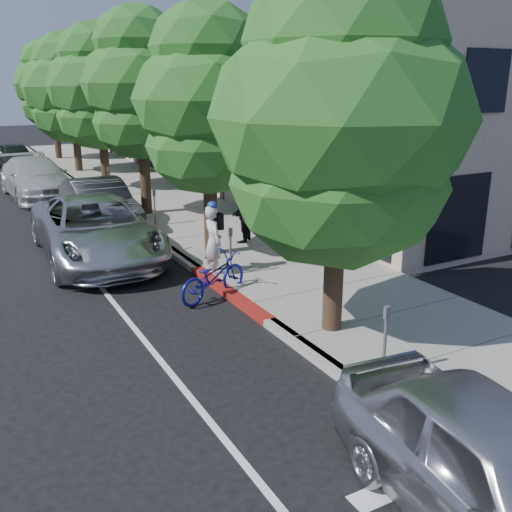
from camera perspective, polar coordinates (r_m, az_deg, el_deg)
ground at (r=13.13m, az=-0.83°, el=-5.36°), size 120.00×120.00×0.00m
sidewalk at (r=20.94m, az=-5.46°, el=3.46°), size 4.60×56.00×0.15m
curb at (r=20.18m, az=-11.47°, el=2.66°), size 0.30×56.00×0.15m
curb_red_segment at (r=13.93m, az=-2.75°, el=-3.67°), size 0.32×4.00×0.15m
storefront_building at (r=32.55m, az=-0.64°, el=14.57°), size 10.00×36.00×7.00m
street_tree_0 at (r=10.92m, az=8.42°, el=13.10°), size 4.94×4.94×7.15m
street_tree_1 at (r=16.12m, az=-4.82°, el=15.04°), size 4.14×4.14×7.11m
street_tree_2 at (r=21.73m, az=-11.55°, el=16.31°), size 4.17×4.17×7.61m
street_tree_3 at (r=27.52m, az=-15.43°, el=15.89°), size 4.64×4.64×7.55m
street_tree_4 at (r=33.38m, az=-17.95°, el=15.64°), size 5.24×5.24×7.59m
street_tree_5 at (r=39.28m, az=-19.75°, el=15.77°), size 4.62×4.62×7.55m
cyclist at (r=14.96m, az=-4.29°, el=1.40°), size 0.49×0.72×1.94m
bicycle at (r=13.62m, az=-4.31°, el=-2.10°), size 2.19×1.42×1.09m
silver_suv at (r=17.12m, az=-15.73°, el=2.60°), size 3.18×6.57×1.80m
dark_sedan at (r=20.82m, az=-15.41°, el=5.01°), size 1.90×5.16×1.69m
white_pickup at (r=27.18m, az=-21.13°, el=7.29°), size 2.83×6.13×1.74m
dark_suv_far at (r=36.31m, az=-22.95°, el=9.18°), size 2.18×4.63×1.53m
near_car_a at (r=7.35m, az=23.18°, el=-19.50°), size 2.44×5.00×1.64m
pedestrian at (r=17.75m, az=-1.53°, el=4.21°), size 1.09×1.08×1.77m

